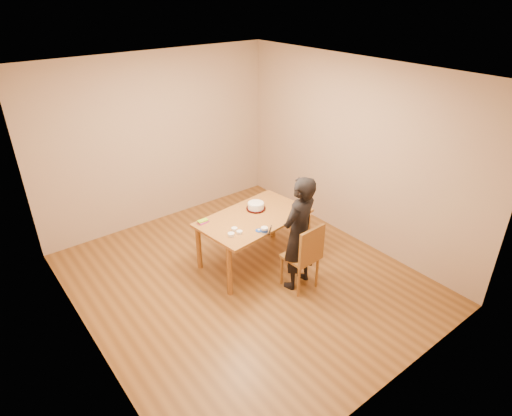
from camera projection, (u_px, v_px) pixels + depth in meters
room_shell at (227, 180)px, 5.39m from camera, size 4.00×4.50×2.70m
dining_table at (254, 218)px, 5.79m from camera, size 1.58×1.05×0.04m
dining_chair at (300, 257)px, 5.46m from camera, size 0.40×0.40×0.04m
cake_plate at (256, 209)px, 5.96m from camera, size 0.27×0.27×0.02m
cake at (256, 206)px, 5.94m from camera, size 0.23×0.23×0.07m
frosting_dome at (256, 203)px, 5.92m from camera, size 0.22×0.22×0.03m
frosting_tub at (264, 230)px, 5.39m from camera, size 0.09×0.09×0.08m
frosting_lid at (259, 231)px, 5.45m from camera, size 0.09×0.09×0.01m
frosting_dollop at (259, 230)px, 5.44m from camera, size 0.04×0.04×0.02m
ramekin_green at (240, 232)px, 5.39m from camera, size 0.07×0.07×0.04m
ramekin_yellow at (234, 229)px, 5.45m from camera, size 0.08×0.08×0.04m
ramekin_multi at (231, 235)px, 5.33m from camera, size 0.08×0.08×0.04m
candy_box_pink at (203, 222)px, 5.63m from camera, size 0.15×0.08×0.02m
candy_box_green at (203, 221)px, 5.62m from camera, size 0.13×0.07×0.02m
spatula at (270, 231)px, 5.44m from camera, size 0.14×0.13×0.01m
person at (299, 234)px, 5.34m from camera, size 0.62×0.47×1.54m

